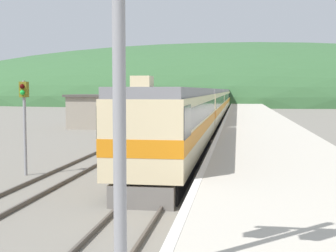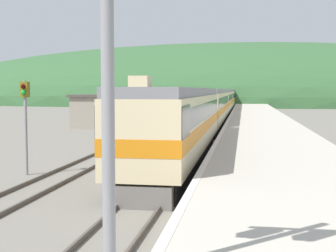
# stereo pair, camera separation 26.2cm
# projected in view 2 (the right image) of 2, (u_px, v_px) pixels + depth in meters

# --- Properties ---
(track_main) EXTENTS (1.52, 180.00, 0.16)m
(track_main) POSITION_uv_depth(u_px,v_px,m) (222.00, 115.00, 73.06)
(track_main) COLOR #4C443D
(track_main) RESTS_ON ground
(track_siding) EXTENTS (1.52, 180.00, 0.16)m
(track_siding) POSITION_uv_depth(u_px,v_px,m) (192.00, 114.00, 73.82)
(track_siding) COLOR #4C443D
(track_siding) RESTS_ON ground
(platform) EXTENTS (6.45, 140.00, 1.03)m
(platform) POSITION_uv_depth(u_px,v_px,m) (258.00, 120.00, 52.55)
(platform) COLOR #BCB5A5
(platform) RESTS_ON ground
(distant_hills) EXTENTS (213.14, 95.91, 36.12)m
(distant_hills) POSITION_uv_depth(u_px,v_px,m) (233.00, 103.00, 145.87)
(distant_hills) COLOR #335B33
(distant_hills) RESTS_ON ground
(station_shed) EXTENTS (8.91, 5.08, 3.46)m
(station_shed) POSITION_uv_depth(u_px,v_px,m) (116.00, 111.00, 48.33)
(station_shed) COLOR gray
(station_shed) RESTS_ON ground
(express_train_lead_car) EXTENTS (2.91, 20.54, 4.39)m
(express_train_lead_car) POSITION_uv_depth(u_px,v_px,m) (180.00, 122.00, 25.02)
(express_train_lead_car) COLOR black
(express_train_lead_car) RESTS_ON ground
(carriage_second) EXTENTS (2.90, 22.93, 4.03)m
(carriage_second) POSITION_uv_depth(u_px,v_px,m) (210.00, 107.00, 47.50)
(carriage_second) COLOR black
(carriage_second) RESTS_ON ground
(carriage_third) EXTENTS (2.90, 22.93, 4.03)m
(carriage_third) POSITION_uv_depth(u_px,v_px,m) (221.00, 101.00, 70.94)
(carriage_third) COLOR black
(carriage_third) RESTS_ON ground
(carriage_fourth) EXTENTS (2.90, 22.93, 4.03)m
(carriage_fourth) POSITION_uv_depth(u_px,v_px,m) (227.00, 99.00, 94.37)
(carriage_fourth) COLOR black
(carriage_fourth) RESTS_ON ground
(signal_mast_main) EXTENTS (2.20, 0.42, 7.68)m
(signal_mast_main) POSITION_uv_depth(u_px,v_px,m) (107.00, 15.00, 6.87)
(signal_mast_main) COLOR gray
(signal_mast_main) RESTS_ON ground
(signal_post_siding) EXTENTS (0.36, 0.42, 4.36)m
(signal_post_siding) POSITION_uv_depth(u_px,v_px,m) (25.00, 108.00, 21.43)
(signal_post_siding) COLOR gray
(signal_post_siding) RESTS_ON ground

